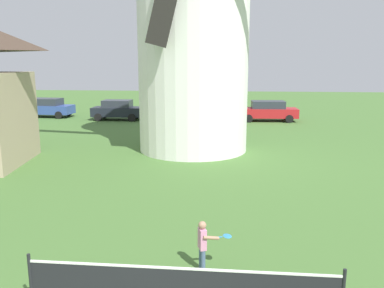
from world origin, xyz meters
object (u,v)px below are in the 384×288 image
parked_car_red (268,111)px  parked_car_cream (185,110)px  parked_car_black (118,110)px  tennis_net (181,284)px  windmill (193,3)px  parked_car_blue (47,107)px  player_far (204,243)px

parked_car_red → parked_car_cream: bearing=-175.9°
parked_car_black → parked_car_red: same height
tennis_net → parked_car_black: (-8.02, 24.05, 0.12)m
windmill → parked_car_cream: (-1.60, 10.30, -6.41)m
windmill → parked_car_blue: (-13.27, 11.34, -6.41)m
parked_car_blue → parked_car_red: size_ratio=0.96×
tennis_net → windmill: bearing=94.5°
windmill → parked_car_black: bearing=124.0°
windmill → parked_car_black: (-6.95, 10.31, -6.42)m
player_far → windmill: bearing=96.4°
tennis_net → parked_car_blue: (-14.34, 25.07, 0.12)m
parked_car_black → parked_car_cream: same height
player_far → parked_car_black: parked_car_black is taller
parked_car_red → parked_car_black: bearing=-177.9°
parked_car_black → parked_car_red: size_ratio=0.87×
parked_car_black → player_far: bearing=-69.6°
parked_car_cream → windmill: bearing=-81.2°
windmill → tennis_net: 15.25m
windmill → parked_car_cream: size_ratio=3.29×
windmill → parked_car_cream: bearing=98.8°
tennis_net → parked_car_cream: bearing=96.3°
parked_car_blue → parked_car_black: (6.31, -1.02, -0.00)m
parked_car_black → parked_car_cream: size_ratio=0.84×
parked_car_black → parked_car_cream: (5.36, -0.02, 0.00)m
parked_car_black → parked_car_cream: 5.36m
tennis_net → player_far: size_ratio=4.83×
tennis_net → player_far: bearing=80.7°
windmill → player_far: 13.80m
windmill → parked_car_cream: 12.24m
parked_car_blue → player_far: bearing=-58.0°
tennis_net → parked_car_blue: 28.88m
tennis_net → player_far: (0.28, 1.68, -0.05)m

